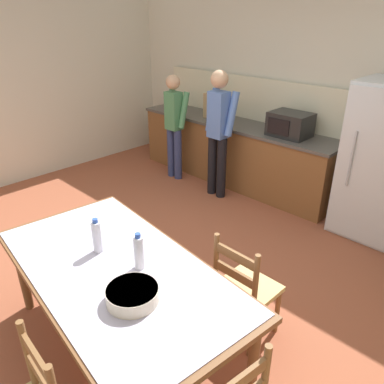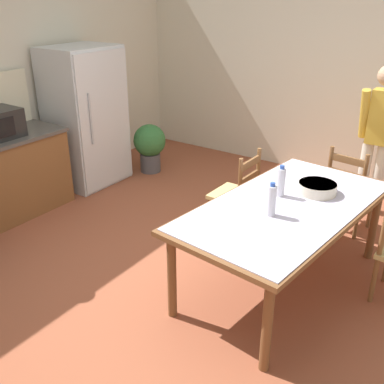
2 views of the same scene
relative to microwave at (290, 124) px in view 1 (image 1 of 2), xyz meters
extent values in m
plane|color=brown|center=(0.03, -2.21, -1.05)|extent=(8.32, 8.32, 0.00)
cube|color=beige|center=(0.03, 0.45, 0.40)|extent=(6.52, 0.12, 2.90)
cube|color=beige|center=(-3.23, -2.21, 0.40)|extent=(0.12, 5.20, 2.90)
cube|color=brown|center=(-0.90, 0.02, -0.62)|extent=(3.17, 0.62, 0.86)
cube|color=#4C4742|center=(-0.90, 0.02, -0.17)|extent=(3.21, 0.66, 0.04)
cube|color=#B7BCC1|center=(-1.61, 0.02, -0.16)|extent=(0.52, 0.38, 0.02)
cube|color=beige|center=(-0.90, 0.33, 0.15)|extent=(3.17, 0.03, 0.60)
cube|color=silver|center=(1.23, -0.36, -0.19)|extent=(0.82, 0.02, 1.65)
cylinder|color=#A5AAB2|center=(0.98, -0.38, -0.10)|extent=(0.02, 0.02, 0.60)
cube|color=black|center=(0.00, 0.00, 0.00)|extent=(0.50, 0.38, 0.30)
cube|color=black|center=(-0.05, -0.19, 0.00)|extent=(0.30, 0.01, 0.19)
cube|color=tan|center=(-1.30, -0.01, 0.03)|extent=(0.24, 0.16, 0.36)
cylinder|color=brown|center=(-0.42, -3.37, -0.69)|extent=(0.07, 0.07, 0.71)
cylinder|color=brown|center=(-0.33, -2.53, -0.69)|extent=(0.07, 0.07, 0.71)
cylinder|color=brown|center=(1.48, -2.74, -0.69)|extent=(0.07, 0.07, 0.71)
cube|color=brown|center=(0.53, -3.05, -0.32)|extent=(2.13, 1.26, 0.04)
cube|color=#B7B2CC|center=(0.53, -3.05, -0.29)|extent=(2.04, 1.21, 0.01)
cylinder|color=silver|center=(0.28, -3.02, -0.17)|extent=(0.07, 0.07, 0.24)
cylinder|color=#2D51B2|center=(0.28, -3.02, -0.03)|extent=(0.04, 0.04, 0.03)
cylinder|color=silver|center=(0.64, -2.93, -0.17)|extent=(0.07, 0.07, 0.24)
cylinder|color=#2D51B2|center=(0.64, -2.93, -0.03)|extent=(0.04, 0.04, 0.03)
cylinder|color=beige|center=(0.87, -3.17, -0.24)|extent=(0.32, 0.32, 0.09)
cylinder|color=beige|center=(0.87, -3.17, -0.21)|extent=(0.31, 0.31, 0.02)
cylinder|color=brown|center=(0.72, -3.77, -0.37)|extent=(0.04, 0.04, 0.46)
cube|color=brown|center=(0.90, -3.78, -0.24)|extent=(0.36, 0.05, 0.07)
cube|color=brown|center=(0.90, -3.78, -0.40)|extent=(0.36, 0.05, 0.07)
cylinder|color=brown|center=(1.26, -2.09, -0.85)|extent=(0.04, 0.04, 0.41)
cylinder|color=brown|center=(0.90, -2.09, -0.85)|extent=(0.04, 0.04, 0.41)
cylinder|color=brown|center=(1.25, -2.43, -0.85)|extent=(0.04, 0.04, 0.41)
cylinder|color=brown|center=(0.89, -2.43, -0.85)|extent=(0.04, 0.04, 0.41)
cube|color=tan|center=(1.08, -2.26, -0.62)|extent=(0.43, 0.41, 0.04)
cylinder|color=brown|center=(1.25, -2.43, -0.37)|extent=(0.04, 0.04, 0.46)
cylinder|color=brown|center=(0.89, -2.43, -0.37)|extent=(0.04, 0.04, 0.46)
cube|color=brown|center=(1.07, -2.43, -0.24)|extent=(0.36, 0.03, 0.07)
cube|color=brown|center=(1.07, -2.43, -0.40)|extent=(0.36, 0.03, 0.07)
cylinder|color=brown|center=(1.72, -3.00, -0.37)|extent=(0.04, 0.04, 0.46)
cube|color=brown|center=(1.69, -3.18, -0.24)|extent=(0.07, 0.36, 0.07)
cylinder|color=navy|center=(-1.69, -0.51, -0.67)|extent=(0.12, 0.12, 0.77)
cylinder|color=navy|center=(-1.54, -0.51, -0.67)|extent=(0.12, 0.12, 0.77)
cube|color=#478456|center=(-1.61, -0.51, -0.01)|extent=(0.22, 0.18, 0.54)
sphere|color=tan|center=(-1.61, -0.51, 0.39)|extent=(0.20, 0.20, 0.20)
cylinder|color=#478456|center=(-1.76, -0.45, 0.01)|extent=(0.09, 0.21, 0.52)
cylinder|color=#478456|center=(-1.46, -0.45, 0.01)|extent=(0.09, 0.21, 0.52)
cylinder|color=black|center=(-0.82, -0.53, -0.63)|extent=(0.13, 0.13, 0.84)
cylinder|color=black|center=(-0.66, -0.53, -0.63)|extent=(0.13, 0.13, 0.84)
cube|color=#5175BC|center=(-0.74, -0.53, 0.09)|extent=(0.24, 0.19, 0.60)
sphere|color=tan|center=(-0.74, -0.53, 0.53)|extent=(0.22, 0.22, 0.22)
cylinder|color=#5175BC|center=(-0.91, -0.46, 0.11)|extent=(0.09, 0.23, 0.57)
cylinder|color=#5175BC|center=(-0.58, -0.46, 0.11)|extent=(0.09, 0.23, 0.57)
camera|label=1|loc=(2.35, -4.17, 1.29)|focal=35.00mm
camera|label=2|loc=(-2.56, -4.26, 1.28)|focal=42.00mm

